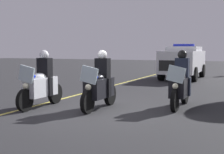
{
  "coord_description": "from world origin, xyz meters",
  "views": [
    {
      "loc": [
        7.98,
        3.89,
        1.75
      ],
      "look_at": [
        -0.77,
        0.0,
        0.9
      ],
      "focal_mm": 50.57,
      "sensor_mm": 36.0,
      "label": 1
    }
  ],
  "objects_px": {
    "police_motorcycle_trailing": "(181,84)",
    "police_suv": "(183,61)",
    "police_motorcycle_lead_right": "(100,85)",
    "police_motorcycle_lead_left": "(41,84)"
  },
  "relations": [
    {
      "from": "police_motorcycle_lead_right",
      "to": "police_suv",
      "type": "height_order",
      "value": "police_suv"
    },
    {
      "from": "police_motorcycle_lead_right",
      "to": "police_motorcycle_trailing",
      "type": "relative_size",
      "value": 1.0
    },
    {
      "from": "police_motorcycle_trailing",
      "to": "police_motorcycle_lead_right",
      "type": "bearing_deg",
      "value": -60.03
    },
    {
      "from": "police_motorcycle_lead_right",
      "to": "police_motorcycle_trailing",
      "type": "bearing_deg",
      "value": 119.97
    },
    {
      "from": "police_motorcycle_lead_left",
      "to": "police_suv",
      "type": "relative_size",
      "value": 0.44
    },
    {
      "from": "police_motorcycle_lead_right",
      "to": "police_suv",
      "type": "xyz_separation_m",
      "value": [
        -10.54,
        0.32,
        0.37
      ]
    },
    {
      "from": "police_motorcycle_lead_left",
      "to": "police_suv",
      "type": "xyz_separation_m",
      "value": [
        -11.01,
        2.05,
        0.37
      ]
    },
    {
      "from": "police_suv",
      "to": "police_motorcycle_lead_left",
      "type": "bearing_deg",
      "value": -10.56
    },
    {
      "from": "police_motorcycle_trailing",
      "to": "police_suv",
      "type": "relative_size",
      "value": 0.44
    },
    {
      "from": "police_motorcycle_trailing",
      "to": "police_motorcycle_lead_left",
      "type": "bearing_deg",
      "value": -66.33
    }
  ]
}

